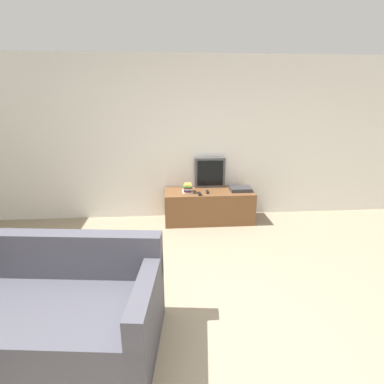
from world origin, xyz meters
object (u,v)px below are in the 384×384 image
tv_stand (209,206)px  couch (45,314)px  remote_secondary (199,194)px  set_top_box (240,189)px  book_stack (187,188)px  remote_on_stand (207,192)px  television (210,173)px

tv_stand → couch: bearing=-123.7°
remote_secondary → set_top_box: size_ratio=0.44×
tv_stand → set_top_box: size_ratio=4.24×
set_top_box → tv_stand: bearing=178.0°
book_stack → remote_on_stand: 0.32m
book_stack → remote_on_stand: bearing=-7.9°
couch → remote_secondary: 2.77m
tv_stand → remote_on_stand: bearing=-117.1°
television → set_top_box: television is taller
book_stack → remote_secondary: (0.18, -0.13, -0.06)m
remote_on_stand → remote_secondary: bearing=-146.9°
tv_stand → remote_on_stand: 0.28m
tv_stand → couch: couch is taller
couch → book_stack: 2.80m
book_stack → set_top_box: bearing=1.0°
book_stack → remote_secondary: bearing=-36.1°
tv_stand → television: bearing=80.1°
television → tv_stand: bearing=-99.9°
tv_stand → book_stack: (-0.35, -0.03, 0.32)m
television → remote_secondary: 0.51m
tv_stand → television: (0.04, 0.23, 0.51)m
television → couch: television is taller
remote_on_stand → tv_stand: bearing=62.9°
television → remote_secondary: (-0.21, -0.39, -0.24)m
set_top_box → couch: bearing=-131.3°
remote_on_stand → television: bearing=75.5°
remote_secondary → set_top_box: 0.70m
remote_on_stand → set_top_box: bearing=6.2°
book_stack → couch: bearing=-118.1°
television → book_stack: (-0.39, -0.26, -0.18)m
couch → remote_on_stand: (1.62, 2.41, 0.24)m
couch → set_top_box: bearing=55.2°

